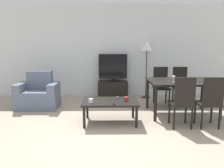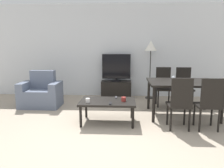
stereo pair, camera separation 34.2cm
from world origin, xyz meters
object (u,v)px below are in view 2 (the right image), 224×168
object	(u,v)px
wine_glass_left	(174,78)
floor_lamp	(151,49)
cup_colored_far	(88,100)
tv	(116,68)
coffee_table	(108,103)
dining_table	(183,85)
remote_secondary	(110,103)
tv_stand	(116,89)
dining_chair_far_left	(164,85)
dining_chair_near_right	(209,102)
remote_primary	(116,97)
armchair	(41,94)
cup_white_near	(124,99)
dining_chair_near	(180,101)
dining_chair_far	(184,85)

from	to	relation	value
wine_glass_left	floor_lamp	bearing A→B (deg)	98.73
floor_lamp	cup_colored_far	xyz separation A→B (m)	(-1.42, -2.23, -0.94)
tv	coffee_table	world-z (taller)	tv
coffee_table	dining_table	bearing A→B (deg)	18.38
dining_table	remote_secondary	distance (m)	1.69
tv_stand	dining_chair_far_left	world-z (taller)	dining_chair_far_left
tv_stand	dining_chair_near_right	world-z (taller)	dining_chair_near_right
remote_primary	remote_secondary	bearing A→B (deg)	-100.25
dining_chair_far_left	cup_colored_far	bearing A→B (deg)	-138.07
armchair	tv	size ratio (longest dim) A/B	1.19
tv_stand	cup_white_near	size ratio (longest dim) A/B	9.60
tv_stand	coffee_table	size ratio (longest dim) A/B	0.80
remote_secondary	dining_chair_near_right	bearing A→B (deg)	-2.54
cup_white_near	remote_secondary	bearing A→B (deg)	-139.61
armchair	dining_table	world-z (taller)	armchair
coffee_table	dining_chair_near	distance (m)	1.36
remote_secondary	wine_glass_left	distance (m)	1.43
wine_glass_left	remote_secondary	bearing A→B (deg)	-156.35
dining_chair_near	wine_glass_left	xyz separation A→B (m)	(0.01, 0.63, 0.33)
tv_stand	dining_chair_far_left	distance (m)	1.47
cup_colored_far	remote_secondary	bearing A→B (deg)	-10.40
floor_lamp	remote_secondary	size ratio (longest dim) A/B	10.92
dining_chair_far_left	remote_secondary	bearing A→B (deg)	-128.11
coffee_table	dining_chair_far_left	bearing A→B (deg)	45.86
armchair	floor_lamp	world-z (taller)	floor_lamp
tv	dining_chair_near	xyz separation A→B (m)	(1.23, -2.42, -0.35)
coffee_table	remote_secondary	bearing A→B (deg)	-74.01
floor_lamp	remote_primary	xyz separation A→B (m)	(-0.90, -1.83, -0.97)
armchair	coffee_table	world-z (taller)	armchair
cup_white_near	wine_glass_left	size ratio (longest dim) A/B	0.61
tv_stand	cup_white_near	bearing A→B (deg)	-84.04
tv_stand	dining_chair_far_left	bearing A→B (deg)	-31.48
dining_chair_near_right	dining_chair_far_left	bearing A→B (deg)	106.85
dining_table	cup_colored_far	xyz separation A→B (m)	(-1.93, -0.68, -0.20)
dining_chair_far_left	floor_lamp	xyz separation A→B (m)	(-0.26, 0.72, 0.89)
dining_chair_far	dining_chair_near_right	bearing A→B (deg)	-90.00
dining_chair_near	remote_primary	distance (m)	1.29
armchair	dining_chair_near	bearing A→B (deg)	-24.13
dining_chair_near	dining_chair_near_right	world-z (taller)	same
dining_chair_far_left	cup_white_near	xyz separation A→B (m)	(-1.00, -1.38, -0.04)
remote_primary	floor_lamp	bearing A→B (deg)	63.95
remote_secondary	dining_chair_far_left	bearing A→B (deg)	51.89
tv_stand	tv	distance (m)	0.64
wine_glass_left	tv_stand	bearing A→B (deg)	124.54
dining_chair_near_right	dining_chair_far_left	world-z (taller)	same
dining_chair_far	tv_stand	bearing A→B (deg)	156.55
dining_chair_near	dining_chair_far	distance (m)	1.74
dining_chair_near_right	dining_chair_near	bearing A→B (deg)	180.00
dining_chair_near_right	cup_colored_far	bearing A→B (deg)	175.88
wine_glass_left	cup_colored_far	bearing A→B (deg)	-164.46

